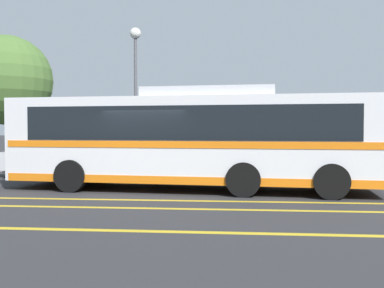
{
  "coord_description": "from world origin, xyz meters",
  "views": [
    {
      "loc": [
        2.66,
        -13.87,
        1.96
      ],
      "look_at": [
        1.36,
        0.36,
        1.47
      ],
      "focal_mm": 42.0,
      "sensor_mm": 36.0,
      "label": 1
    }
  ],
  "objects_px": {
    "tree_0": "(7,81)",
    "parked_car_1": "(60,157)",
    "parked_car_2": "(190,160)",
    "transit_bus": "(192,138)",
    "street_lamp": "(135,68)",
    "parked_car_3": "(333,159)"
  },
  "relations": [
    {
      "from": "transit_bus",
      "to": "parked_car_2",
      "type": "relative_size",
      "value": 2.6
    },
    {
      "from": "transit_bus",
      "to": "parked_car_1",
      "type": "distance_m",
      "value": 6.85
    },
    {
      "from": "transit_bus",
      "to": "parked_car_2",
      "type": "bearing_deg",
      "value": 12.03
    },
    {
      "from": "parked_car_2",
      "to": "tree_0",
      "type": "relative_size",
      "value": 0.65
    },
    {
      "from": "transit_bus",
      "to": "parked_car_3",
      "type": "relative_size",
      "value": 2.65
    },
    {
      "from": "transit_bus",
      "to": "tree_0",
      "type": "distance_m",
      "value": 15.14
    },
    {
      "from": "parked_car_2",
      "to": "parked_car_3",
      "type": "bearing_deg",
      "value": 90.43
    },
    {
      "from": "street_lamp",
      "to": "tree_0",
      "type": "xyz_separation_m",
      "value": [
        -8.08,
        3.77,
        -0.11
      ]
    },
    {
      "from": "parked_car_1",
      "to": "parked_car_2",
      "type": "height_order",
      "value": "parked_car_1"
    },
    {
      "from": "transit_bus",
      "to": "street_lamp",
      "type": "height_order",
      "value": "street_lamp"
    },
    {
      "from": "street_lamp",
      "to": "parked_car_3",
      "type": "bearing_deg",
      "value": -12.94
    },
    {
      "from": "parked_car_1",
      "to": "parked_car_2",
      "type": "relative_size",
      "value": 1.0
    },
    {
      "from": "transit_bus",
      "to": "parked_car_1",
      "type": "relative_size",
      "value": 2.59
    },
    {
      "from": "parked_car_2",
      "to": "street_lamp",
      "type": "distance_m",
      "value": 5.2
    },
    {
      "from": "parked_car_1",
      "to": "street_lamp",
      "type": "distance_m",
      "value": 5.31
    },
    {
      "from": "tree_0",
      "to": "parked_car_1",
      "type": "bearing_deg",
      "value": -48.43
    },
    {
      "from": "parked_car_3",
      "to": "street_lamp",
      "type": "relative_size",
      "value": 0.69
    },
    {
      "from": "transit_bus",
      "to": "parked_car_2",
      "type": "height_order",
      "value": "transit_bus"
    },
    {
      "from": "transit_bus",
      "to": "parked_car_2",
      "type": "distance_m",
      "value": 4.23
    },
    {
      "from": "transit_bus",
      "to": "street_lamp",
      "type": "relative_size",
      "value": 1.84
    },
    {
      "from": "parked_car_2",
      "to": "tree_0",
      "type": "height_order",
      "value": "tree_0"
    },
    {
      "from": "parked_car_1",
      "to": "parked_car_3",
      "type": "bearing_deg",
      "value": -85.1
    }
  ]
}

